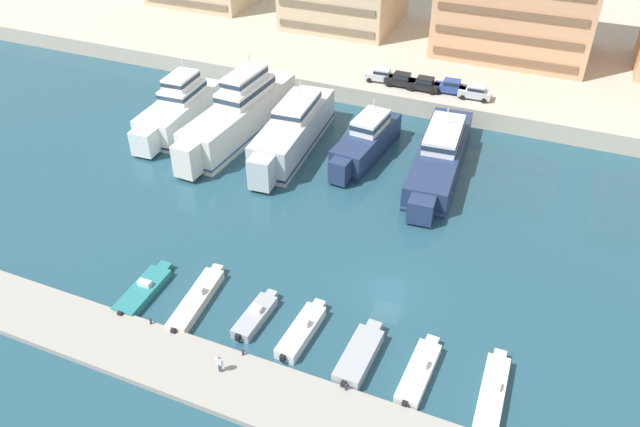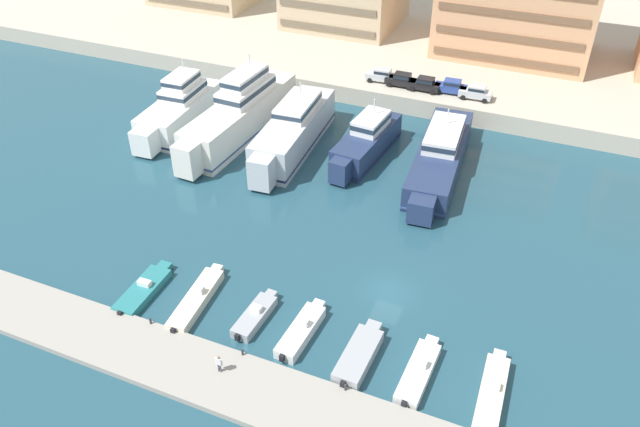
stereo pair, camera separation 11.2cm
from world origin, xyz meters
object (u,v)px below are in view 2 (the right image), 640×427
object	(u,v)px
motorboat_white_center_right	(419,372)
car_silver_center	(476,92)
motorboat_grey_mid_left	(255,315)
motorboat_white_center_left	(302,330)
yacht_navy_center_left	(366,142)
car_black_left	(402,79)
car_blue_center_left	(451,86)
motorboat_cream_left	(197,299)
motorboat_teal_far_left	(144,289)
motorboat_cream_mid_right	(491,396)
yacht_ivory_left	(240,114)
yacht_silver_mid_left	(293,131)
yacht_white_far_left	(180,109)
yacht_navy_center	(440,156)
pedestrian_mid_deck	(219,362)
car_black_mid_left	(425,84)
motorboat_grey_center	(359,355)
car_silver_far_left	(382,75)

from	to	relation	value
motorboat_white_center_right	car_silver_center	world-z (taller)	car_silver_center
motorboat_grey_mid_left	car_silver_center	bearing A→B (deg)	78.46
motorboat_white_center_left	yacht_navy_center_left	bearing A→B (deg)	99.36
car_black_left	car_blue_center_left	bearing A→B (deg)	3.90
motorboat_cream_left	motorboat_grey_mid_left	size ratio (longest dim) A/B	1.43
motorboat_teal_far_left	motorboat_cream_mid_right	world-z (taller)	motorboat_cream_mid_right
yacht_ivory_left	yacht_silver_mid_left	distance (m)	7.39
motorboat_white_center_left	car_blue_center_left	distance (m)	44.09
yacht_white_far_left	yacht_navy_center_left	size ratio (longest dim) A/B	1.16
yacht_navy_center	pedestrian_mid_deck	bearing A→B (deg)	-102.46
yacht_silver_mid_left	motorboat_cream_mid_right	distance (m)	39.35
yacht_silver_mid_left	yacht_navy_center	world-z (taller)	yacht_silver_mid_left
yacht_navy_center	motorboat_cream_mid_right	world-z (taller)	yacht_navy_center
pedestrian_mid_deck	yacht_ivory_left	bearing A→B (deg)	116.35
car_black_mid_left	motorboat_cream_mid_right	bearing A→B (deg)	-68.75
motorboat_grey_mid_left	car_black_mid_left	xyz separation A→B (m)	(2.23, 43.28, 2.90)
yacht_silver_mid_left	motorboat_grey_mid_left	size ratio (longest dim) A/B	3.40
car_blue_center_left	yacht_ivory_left	bearing A→B (deg)	-142.91
yacht_navy_center	motorboat_white_center_left	xyz separation A→B (m)	(-3.85, -28.91, -1.25)
motorboat_cream_left	motorboat_grey_mid_left	world-z (taller)	motorboat_cream_left
yacht_silver_mid_left	motorboat_cream_mid_right	xyz separation A→B (m)	(28.26, -27.33, -1.79)
yacht_silver_mid_left	pedestrian_mid_deck	size ratio (longest dim) A/B	12.30
motorboat_cream_mid_right	car_black_mid_left	xyz separation A→B (m)	(-17.08, 43.91, 2.82)
car_black_mid_left	car_blue_center_left	bearing A→B (deg)	10.05
motorboat_grey_center	car_black_left	xyz separation A→B (m)	(-10.28, 44.15, 2.81)
motorboat_teal_far_left	motorboat_grey_center	bearing A→B (deg)	0.58
motorboat_cream_left	yacht_navy_center_left	bearing A→B (deg)	80.11
motorboat_cream_mid_right	car_silver_center	distance (m)	45.36
car_silver_center	pedestrian_mid_deck	distance (m)	50.40
motorboat_grey_mid_left	yacht_navy_center	bearing A→B (deg)	74.37
yacht_silver_mid_left	motorboat_white_center_right	xyz separation A→B (m)	(22.88, -27.13, -1.86)
motorboat_cream_left	motorboat_cream_mid_right	world-z (taller)	motorboat_cream_mid_right
car_silver_far_left	pedestrian_mid_deck	xyz separation A→B (m)	(4.13, -50.03, -1.85)
car_silver_far_left	car_black_mid_left	bearing A→B (deg)	-5.03
motorboat_cream_left	motorboat_white_center_right	bearing A→B (deg)	-0.70
motorboat_teal_far_left	motorboat_white_center_left	bearing A→B (deg)	3.21
yacht_navy_center_left	car_black_mid_left	size ratio (longest dim) A/B	3.62
motorboat_white_center_right	yacht_ivory_left	bearing A→B (deg)	137.44
yacht_silver_mid_left	car_silver_center	bearing A→B (deg)	43.18
yacht_silver_mid_left	car_silver_center	size ratio (longest dim) A/B	4.89
motorboat_teal_far_left	car_silver_center	distance (m)	48.42
motorboat_cream_left	car_black_left	distance (m)	43.96
yacht_silver_mid_left	motorboat_grey_center	size ratio (longest dim) A/B	2.95
yacht_navy_center	car_blue_center_left	bearing A→B (deg)	99.29
motorboat_grey_mid_left	yacht_ivory_left	bearing A→B (deg)	120.81
yacht_white_far_left	motorboat_white_center_right	size ratio (longest dim) A/B	2.42
yacht_ivory_left	yacht_silver_mid_left	xyz separation A→B (m)	(7.35, -0.63, -0.51)
motorboat_cream_mid_right	motorboat_white_center_left	bearing A→B (deg)	177.99
yacht_silver_mid_left	car_black_mid_left	xyz separation A→B (m)	(11.18, 16.58, 1.03)
car_black_left	car_black_mid_left	world-z (taller)	same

